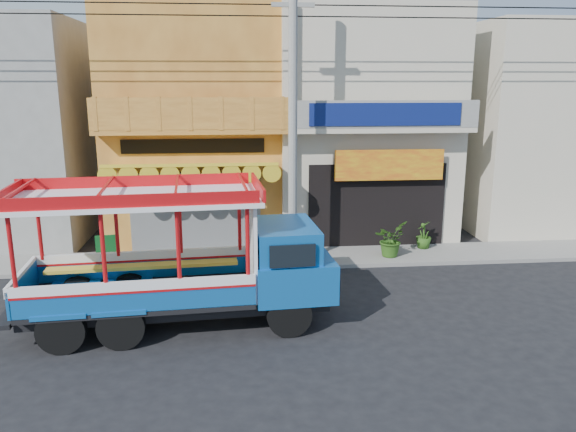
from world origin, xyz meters
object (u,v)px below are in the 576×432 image
Objects in this scene: potted_plant_a at (390,239)px; utility_pole at (298,100)px; potted_plant_c at (424,235)px; songthaew_truck at (199,258)px; green_sign at (106,252)px.

utility_pole is at bearing 137.36° from potted_plant_a.
potted_plant_c is (1.35, 0.74, -0.09)m from potted_plant_a.
songthaew_truck is at bearing 166.57° from potted_plant_a.
potted_plant_a reaches higher than potted_plant_c.
utility_pole is 30.16× the size of potted_plant_c.
potted_plant_c is at bearing 36.11° from songthaew_truck.
potted_plant_c is (7.05, 5.14, -1.04)m from songthaew_truck.
songthaew_truck reaches higher than green_sign.
utility_pole is 3.79× the size of songthaew_truck.
potted_plant_a reaches higher than green_sign.
potted_plant_a is at bearing 8.46° from utility_pole.
potted_plant_a is (8.79, 0.07, 0.17)m from green_sign.
utility_pole is 5.31m from potted_plant_a.
potted_plant_a is at bearing -32.04° from potted_plant_c.
green_sign is at bearing 129.37° from potted_plant_a.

